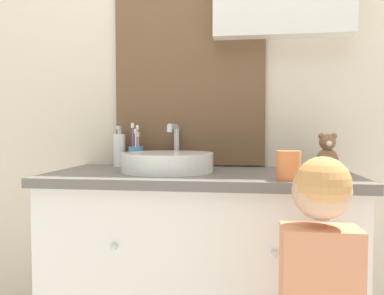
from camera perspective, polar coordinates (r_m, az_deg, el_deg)
wall_back at (r=1.78m, az=3.15°, el=12.49°), size 3.20×0.18×2.50m
vanity_counter at (r=1.58m, az=1.23°, el=-18.77°), size 1.18×0.53×0.83m
sink_basin at (r=1.51m, az=-3.66°, el=-2.10°), size 0.37×0.42×0.19m
toothbrush_holder at (r=1.71m, az=-8.52°, el=-1.17°), size 0.07×0.07×0.20m
soap_dispenser at (r=1.75m, az=-10.99°, el=-0.31°), size 0.05×0.05×0.19m
teddy_bear at (r=1.57m, az=19.92°, el=-0.88°), size 0.09×0.07×0.16m
drinking_cup at (r=1.28m, az=14.49°, el=-2.68°), size 0.08×0.08×0.10m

